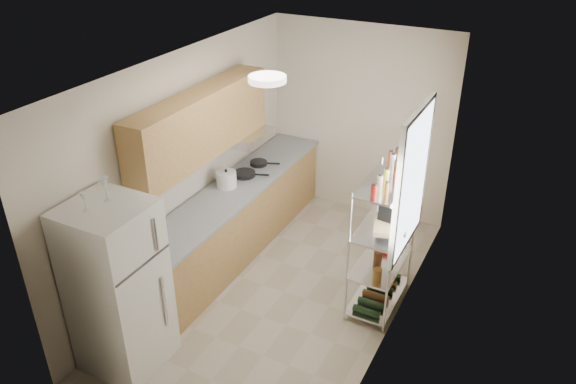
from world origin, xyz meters
name	(u,v)px	position (x,y,z in m)	size (l,w,h in m)	color
room	(284,191)	(0.00, 0.00, 1.30)	(2.52, 4.42, 2.62)	#B1A48F
counter_run	(234,220)	(-0.92, 0.44, 0.45)	(0.63, 3.51, 0.90)	tan
upper_cabinets	(201,124)	(-1.05, 0.10, 1.81)	(0.33, 2.20, 0.72)	tan
range_hood	(245,136)	(-1.00, 0.90, 1.39)	(0.50, 0.60, 0.12)	#B7BABC
window	(412,181)	(1.23, 0.35, 1.55)	(0.06, 1.00, 1.46)	white
bakers_rack	(385,217)	(1.00, 0.30, 1.11)	(0.45, 0.90, 1.73)	silver
ceiling_dome	(267,79)	(0.00, -0.30, 2.57)	(0.34, 0.34, 0.06)	white
refrigerator	(118,288)	(-0.87, -1.59, 0.85)	(0.70, 0.70, 1.71)	white
wine_glass_a	(106,189)	(-0.91, -1.49, 1.81)	(0.08, 0.08, 0.21)	silver
wine_glass_b	(84,201)	(-0.95, -1.70, 1.79)	(0.06, 0.06, 0.17)	silver
rice_cooker	(227,179)	(-1.01, 0.46, 1.00)	(0.24, 0.24, 0.19)	silver
frying_pan_large	(244,174)	(-0.97, 0.79, 0.92)	(0.28, 0.28, 0.05)	black
frying_pan_small	(259,163)	(-0.97, 1.15, 0.92)	(0.22, 0.22, 0.05)	black
cutting_board	(390,224)	(1.06, 0.32, 1.03)	(0.32, 0.42, 0.03)	tan
espresso_machine	(391,207)	(1.01, 0.44, 1.15)	(0.16, 0.24, 0.28)	black
storage_bag	(388,239)	(0.97, 0.63, 0.64)	(0.10, 0.13, 0.15)	#AC1A15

